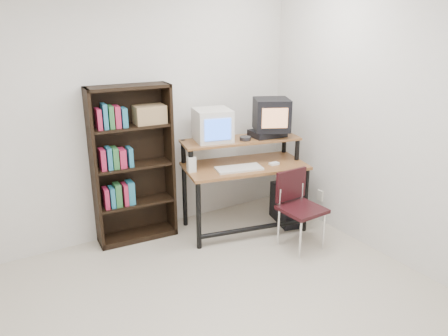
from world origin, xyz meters
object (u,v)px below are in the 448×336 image
bookshelf (132,162)px  pc_tower (286,204)px  crt_monitor (213,126)px  school_chair (298,202)px  computer_desk (244,167)px  crt_tv (272,115)px

bookshelf → pc_tower: bearing=-14.5°
crt_monitor → bookshelf: (-0.82, 0.20, -0.31)m
pc_tower → school_chair: (-0.25, -0.47, 0.27)m
computer_desk → crt_tv: crt_tv is taller
computer_desk → crt_monitor: (-0.26, 0.20, 0.45)m
crt_monitor → school_chair: (0.49, -0.82, -0.67)m
crt_monitor → pc_tower: 1.24m
crt_monitor → pc_tower: size_ratio=0.97×
computer_desk → pc_tower: computer_desk is taller
pc_tower → crt_monitor: bearing=169.8°
computer_desk → crt_monitor: crt_monitor is taller
computer_desk → crt_monitor: size_ratio=3.14×
crt_monitor → crt_tv: (0.62, -0.18, 0.08)m
crt_tv → school_chair: 0.99m
computer_desk → bookshelf: (-1.08, 0.40, 0.13)m
bookshelf → crt_monitor: bearing=-8.9°
computer_desk → bookshelf: size_ratio=0.86×
crt_tv → bookshelf: bearing=-168.2°
crt_monitor → crt_tv: size_ratio=0.91×
computer_desk → crt_tv: (0.36, 0.02, 0.53)m
crt_monitor → crt_tv: crt_tv is taller
crt_tv → school_chair: bearing=-75.1°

